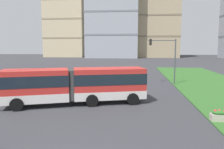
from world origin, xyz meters
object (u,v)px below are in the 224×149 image
flower_planter_2 (219,116)px  apartment_tower_west (66,3)px  articulated_bus (76,85)px  car_grey_wagon (80,74)px  apartment_tower_centre (154,18)px  apartment_tower_westcentre (112,14)px  traffic_light_far_right (166,53)px

flower_planter_2 → apartment_tower_west: size_ratio=0.02×
articulated_bus → apartment_tower_west: 94.05m
flower_planter_2 → apartment_tower_west: 101.12m
car_grey_wagon → apartment_tower_west: apartment_tower_west is taller
car_grey_wagon → apartment_tower_west: 80.18m
apartment_tower_west → apartment_tower_centre: apartment_tower_west is taller
apartment_tower_westcentre → apartment_tower_centre: size_ratio=1.05×
car_grey_wagon → traffic_light_far_right: size_ratio=0.78×
apartment_tower_westcentre → car_grey_wagon: bearing=-88.6°
car_grey_wagon → apartment_tower_westcentre: (-1.57, 66.22, 17.83)m
apartment_tower_west → apartment_tower_centre: bearing=1.1°
apartment_tower_centre → traffic_light_far_right: bearing=-93.6°
traffic_light_far_right → apartment_tower_west: apartment_tower_west is taller
traffic_light_far_right → apartment_tower_centre: bearing=86.4°
traffic_light_far_right → apartment_tower_westcentre: apartment_tower_westcentre is taller
traffic_light_far_right → articulated_bus: bearing=-129.3°
apartment_tower_west → car_grey_wagon: bearing=-71.7°
articulated_bus → flower_planter_2: 11.09m
articulated_bus → flower_planter_2: bearing=-19.3°
traffic_light_far_right → apartment_tower_west: bearing=115.4°
articulated_bus → apartment_tower_westcentre: size_ratio=0.32×
car_grey_wagon → flower_planter_2: 22.60m
apartment_tower_west → traffic_light_far_right: bearing=-64.6°
apartment_tower_centre → apartment_tower_westcentre: bearing=-158.9°
articulated_bus → apartment_tower_westcentre: 82.50m
car_grey_wagon → traffic_light_far_right: 13.02m
flower_planter_2 → apartment_tower_centre: size_ratio=0.03×
articulated_bus → traffic_light_far_right: (8.87, 10.86, 2.33)m
car_grey_wagon → traffic_light_far_right: (12.10, -3.53, 3.23)m
car_grey_wagon → apartment_tower_centre: size_ratio=0.13×
articulated_bus → apartment_tower_westcentre: apartment_tower_westcentre is taller
flower_planter_2 → apartment_tower_centre: apartment_tower_centre is taller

